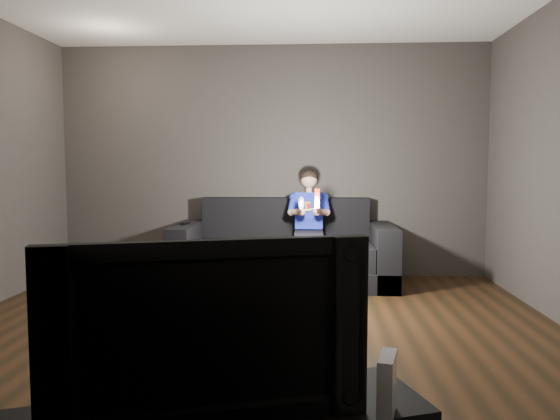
{
  "coord_description": "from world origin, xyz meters",
  "views": [
    {
      "loc": [
        0.47,
        -3.93,
        1.3
      ],
      "look_at": [
        0.15,
        1.55,
        0.85
      ],
      "focal_mm": 35.0,
      "sensor_mm": 36.0,
      "label": 1
    }
  ],
  "objects": [
    {
      "name": "child",
      "position": [
        0.44,
        1.94,
        0.76
      ],
      "size": [
        0.45,
        0.55,
        1.11
      ],
      "color": "black",
      "rests_on": "sofa"
    },
    {
      "name": "nunchuk_white",
      "position": [
        0.37,
        1.51,
        0.92
      ],
      "size": [
        0.06,
        0.09,
        0.15
      ],
      "color": "white",
      "rests_on": "child"
    },
    {
      "name": "back_wall",
      "position": [
        0.0,
        2.5,
        1.35
      ],
      "size": [
        5.0,
        0.04,
        2.7
      ],
      "primitive_type": "cube",
      "color": "#3E3935",
      "rests_on": "ground"
    },
    {
      "name": "wii_remote_black",
      "position": [
        -0.91,
        1.92,
        0.67
      ],
      "size": [
        0.07,
        0.16,
        0.03
      ],
      "color": "black",
      "rests_on": "sofa"
    },
    {
      "name": "sofa",
      "position": [
        0.17,
        2.01,
        0.3
      ],
      "size": [
        2.4,
        1.03,
        0.93
      ],
      "color": "black",
      "rests_on": "floor"
    },
    {
      "name": "coffee_table",
      "position": [
        -0.08,
        1.03,
        0.38
      ],
      "size": [
        1.24,
        0.65,
        0.44
      ],
      "color": "black",
      "rests_on": "floor"
    },
    {
      "name": "tv",
      "position": [
        0.14,
        -2.27,
        0.8
      ],
      "size": [
        0.98,
        0.4,
        0.57
      ],
      "primitive_type": "imported",
      "rotation": [
        0.0,
        0.0,
        0.29
      ],
      "color": "black",
      "rests_on": "media_console"
    },
    {
      "name": "wii_console",
      "position": [
        0.7,
        -2.27,
        0.62
      ],
      "size": [
        0.08,
        0.16,
        0.2
      ],
      "primitive_type": "cube",
      "rotation": [
        0.0,
        0.0,
        -0.24
      ],
      "color": "white",
      "rests_on": "media_console"
    },
    {
      "name": "floor",
      "position": [
        0.0,
        0.0,
        0.0
      ],
      "size": [
        5.0,
        5.0,
        0.0
      ],
      "primitive_type": "plane",
      "color": "black",
      "rests_on": "ground"
    },
    {
      "name": "front_wall",
      "position": [
        0.0,
        -2.5,
        1.35
      ],
      "size": [
        5.0,
        0.04,
        2.7
      ],
      "primitive_type": "cube",
      "color": "#3E3935",
      "rests_on": "ground"
    },
    {
      "name": "wii_remote_red",
      "position": [
        0.53,
        1.51,
        0.97
      ],
      "size": [
        0.05,
        0.08,
        0.2
      ],
      "color": "#F02302",
      "rests_on": "child"
    }
  ]
}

